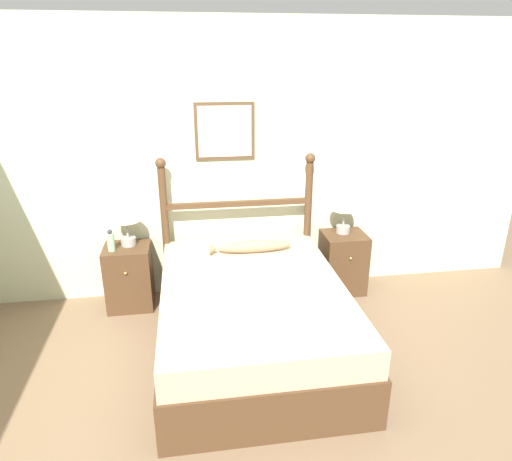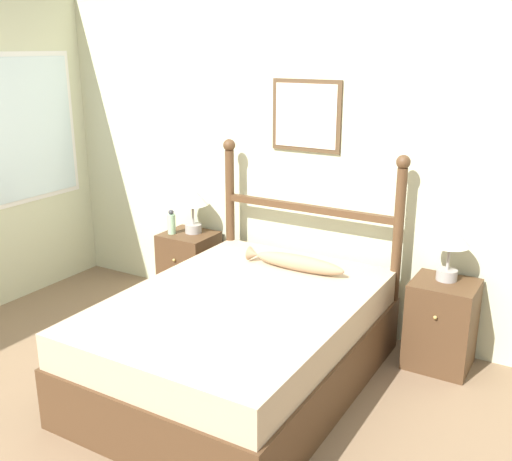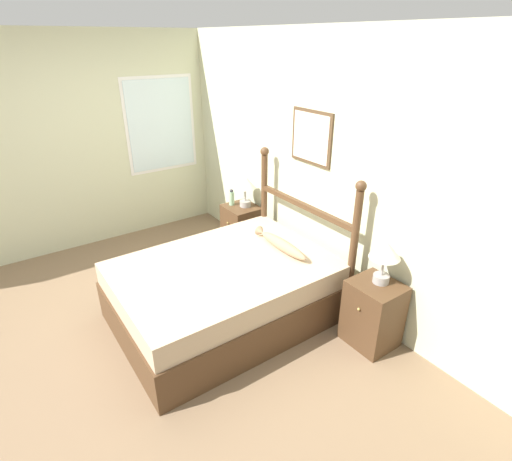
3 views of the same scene
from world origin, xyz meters
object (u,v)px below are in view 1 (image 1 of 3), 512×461
(table_lamp_right, at_px, (345,205))
(bottle, at_px, (111,241))
(fish_pillow, at_px, (251,247))
(bed, at_px, (253,318))
(nightstand_right, at_px, (343,262))
(table_lamp_left, at_px, (126,216))
(nightstand_left, at_px, (129,277))

(table_lamp_right, height_order, bottle, table_lamp_right)
(bottle, distance_m, fish_pillow, 1.24)
(bottle, bearing_deg, bed, -34.87)
(nightstand_right, distance_m, bottle, 2.22)
(bottle, bearing_deg, nightstand_right, 1.75)
(table_lamp_left, distance_m, fish_pillow, 1.15)
(nightstand_right, relative_size, fish_pillow, 0.82)
(table_lamp_left, distance_m, bottle, 0.26)
(bed, height_order, nightstand_left, nightstand_left)
(bed, relative_size, fish_pillow, 2.68)
(bed, relative_size, bottle, 9.74)
(nightstand_left, xyz_separation_m, table_lamp_left, (0.02, 0.04, 0.58))
(bed, height_order, table_lamp_right, table_lamp_right)
(nightstand_left, xyz_separation_m, bottle, (-0.12, -0.07, 0.39))
(bed, relative_size, nightstand_right, 3.27)
(nightstand_right, bearing_deg, bed, -140.00)
(nightstand_right, distance_m, table_lamp_right, 0.58)
(nightstand_left, height_order, fish_pillow, fish_pillow)
(bottle, bearing_deg, nightstand_left, 29.95)
(nightstand_left, xyz_separation_m, nightstand_right, (2.06, 0.00, 0.00))
(fish_pillow, bearing_deg, table_lamp_right, 18.14)
(table_lamp_left, bearing_deg, bottle, -141.03)
(nightstand_left, distance_m, table_lamp_right, 2.14)
(nightstand_left, height_order, table_lamp_left, table_lamp_left)
(table_lamp_right, bearing_deg, bed, -138.34)
(table_lamp_right, bearing_deg, fish_pillow, -161.86)
(nightstand_right, height_order, bottle, bottle)
(table_lamp_right, relative_size, fish_pillow, 0.53)
(table_lamp_right, xyz_separation_m, fish_pillow, (-0.95, -0.31, -0.24))
(nightstand_right, bearing_deg, table_lamp_left, 178.78)
(nightstand_left, distance_m, bottle, 0.41)
(nightstand_right, relative_size, table_lamp_right, 1.54)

